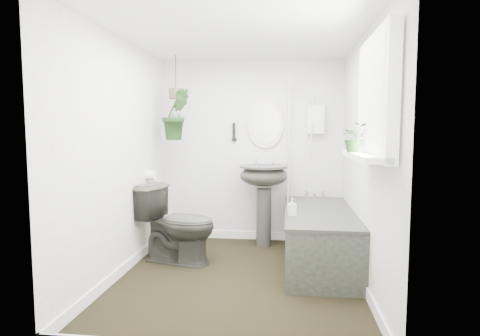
# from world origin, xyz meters

# --- Properties ---
(floor) EXTENTS (2.30, 2.80, 0.02)m
(floor) POSITION_xyz_m (0.00, 0.00, -0.01)
(floor) COLOR black
(floor) RESTS_ON ground
(ceiling) EXTENTS (2.30, 2.80, 0.02)m
(ceiling) POSITION_xyz_m (0.00, 0.00, 2.31)
(ceiling) COLOR white
(ceiling) RESTS_ON ground
(wall_back) EXTENTS (2.30, 0.02, 2.30)m
(wall_back) POSITION_xyz_m (0.00, 1.41, 1.15)
(wall_back) COLOR white
(wall_back) RESTS_ON ground
(wall_front) EXTENTS (2.30, 0.02, 2.30)m
(wall_front) POSITION_xyz_m (0.00, -1.41, 1.15)
(wall_front) COLOR white
(wall_front) RESTS_ON ground
(wall_left) EXTENTS (0.02, 2.80, 2.30)m
(wall_left) POSITION_xyz_m (-1.16, 0.00, 1.15)
(wall_left) COLOR white
(wall_left) RESTS_ON ground
(wall_right) EXTENTS (0.02, 2.80, 2.30)m
(wall_right) POSITION_xyz_m (1.16, 0.00, 1.15)
(wall_right) COLOR white
(wall_right) RESTS_ON ground
(skirting) EXTENTS (2.30, 2.80, 0.10)m
(skirting) POSITION_xyz_m (0.00, 0.00, 0.05)
(skirting) COLOR white
(skirting) RESTS_ON floor
(bathtub) EXTENTS (0.72, 1.72, 0.58)m
(bathtub) POSITION_xyz_m (0.80, 0.50, 0.29)
(bathtub) COLOR #2E2F29
(bathtub) RESTS_ON floor
(bath_screen) EXTENTS (0.04, 0.72, 1.40)m
(bath_screen) POSITION_xyz_m (0.47, 0.99, 1.28)
(bath_screen) COLOR silver
(bath_screen) RESTS_ON bathtub
(shower_box) EXTENTS (0.20, 0.10, 0.35)m
(shower_box) POSITION_xyz_m (0.80, 1.34, 1.55)
(shower_box) COLOR white
(shower_box) RESTS_ON wall_back
(oval_mirror) EXTENTS (0.46, 0.03, 0.62)m
(oval_mirror) POSITION_xyz_m (0.18, 1.37, 1.50)
(oval_mirror) COLOR beige
(oval_mirror) RESTS_ON wall_back
(wall_sconce) EXTENTS (0.04, 0.04, 0.22)m
(wall_sconce) POSITION_xyz_m (-0.22, 1.36, 1.40)
(wall_sconce) COLOR black
(wall_sconce) RESTS_ON wall_back
(toilet_roll_holder) EXTENTS (0.11, 0.11, 0.11)m
(toilet_roll_holder) POSITION_xyz_m (-1.10, 0.70, 0.90)
(toilet_roll_holder) COLOR white
(toilet_roll_holder) RESTS_ON wall_left
(window_recess) EXTENTS (0.08, 1.00, 0.90)m
(window_recess) POSITION_xyz_m (1.09, -0.70, 1.65)
(window_recess) COLOR white
(window_recess) RESTS_ON wall_right
(window_sill) EXTENTS (0.18, 1.00, 0.04)m
(window_sill) POSITION_xyz_m (1.02, -0.70, 1.23)
(window_sill) COLOR white
(window_sill) RESTS_ON wall_right
(window_blinds) EXTENTS (0.01, 0.86, 0.76)m
(window_blinds) POSITION_xyz_m (1.04, -0.70, 1.65)
(window_blinds) COLOR white
(window_blinds) RESTS_ON wall_right
(toilet) EXTENTS (0.90, 0.63, 0.84)m
(toilet) POSITION_xyz_m (-0.70, 0.40, 0.42)
(toilet) COLOR #2E2F29
(toilet) RESTS_ON floor
(pedestal_sink) EXTENTS (0.69, 0.63, 1.00)m
(pedestal_sink) POSITION_xyz_m (0.18, 1.11, 0.50)
(pedestal_sink) COLOR #2E2F29
(pedestal_sink) RESTS_ON floor
(sill_plant) EXTENTS (0.21, 0.19, 0.23)m
(sill_plant) POSITION_xyz_m (0.97, -0.54, 1.36)
(sill_plant) COLOR black
(sill_plant) RESTS_ON window_sill
(hanging_plant) EXTENTS (0.43, 0.42, 0.61)m
(hanging_plant) POSITION_xyz_m (-0.86, 0.95, 1.60)
(hanging_plant) COLOR black
(hanging_plant) RESTS_ON ceiling
(soap_bottle) EXTENTS (0.09, 0.09, 0.17)m
(soap_bottle) POSITION_xyz_m (0.51, 0.22, 0.67)
(soap_bottle) COLOR #362E2E
(soap_bottle) RESTS_ON bathtub
(hanging_pot) EXTENTS (0.16, 0.16, 0.12)m
(hanging_pot) POSITION_xyz_m (-0.86, 0.95, 1.85)
(hanging_pot) COLOR brown
(hanging_pot) RESTS_ON ceiling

